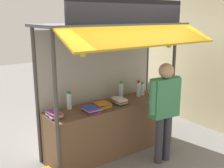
% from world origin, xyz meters
% --- Properties ---
extents(ground_plane, '(20.00, 20.00, 0.00)m').
position_xyz_m(ground_plane, '(0.00, 0.00, 0.00)').
color(ground_plane, slate).
extents(stall_counter, '(2.32, 0.61, 0.87)m').
position_xyz_m(stall_counter, '(0.00, 0.00, 0.44)').
color(stall_counter, brown).
rests_on(stall_counter, ground).
extents(stall_structure, '(2.52, 1.43, 2.57)m').
position_xyz_m(stall_structure, '(0.00, 0.07, 1.54)').
color(stall_structure, '#4C4742').
rests_on(stall_structure, ground).
extents(water_bottle_far_right, '(0.06, 0.06, 0.23)m').
position_xyz_m(water_bottle_far_right, '(1.00, 0.14, 0.98)').
color(water_bottle_far_right, silver).
rests_on(water_bottle_far_right, stall_counter).
extents(water_bottle_far_left, '(0.07, 0.07, 0.25)m').
position_xyz_m(water_bottle_far_left, '(0.78, 0.10, 0.99)').
color(water_bottle_far_left, silver).
rests_on(water_bottle_far_left, stall_counter).
extents(water_bottle_back_right, '(0.08, 0.08, 0.29)m').
position_xyz_m(water_bottle_back_right, '(-0.70, 0.21, 1.01)').
color(water_bottle_back_right, silver).
rests_on(water_bottle_back_right, stall_counter).
extents(water_bottle_front_left, '(0.08, 0.08, 0.29)m').
position_xyz_m(water_bottle_front_left, '(0.67, 0.09, 1.01)').
color(water_bottle_front_left, silver).
rests_on(water_bottle_front_left, stall_counter).
extents(water_bottle_left, '(0.09, 0.09, 0.31)m').
position_xyz_m(water_bottle_left, '(0.35, 0.20, 1.02)').
color(water_bottle_left, silver).
rests_on(water_bottle_left, stall_counter).
extents(magazine_stack_front_right, '(0.26, 0.27, 0.07)m').
position_xyz_m(magazine_stack_front_right, '(-0.23, -0.03, 0.91)').
color(magazine_stack_front_right, yellow).
rests_on(magazine_stack_front_right, stall_counter).
extents(magazine_stack_rear_center, '(0.20, 0.27, 0.08)m').
position_xyz_m(magazine_stack_rear_center, '(-1.06, -0.01, 0.91)').
color(magazine_stack_rear_center, black).
rests_on(magazine_stack_rear_center, stall_counter).
extents(magazine_stack_mid_left, '(0.20, 0.28, 0.10)m').
position_xyz_m(magazine_stack_mid_left, '(0.10, -0.07, 0.92)').
color(magazine_stack_mid_left, black).
rests_on(magazine_stack_mid_left, stall_counter).
extents(magazine_stack_mid_right, '(0.26, 0.28, 0.07)m').
position_xyz_m(magazine_stack_mid_right, '(-0.50, -0.14, 0.91)').
color(magazine_stack_mid_right, purple).
rests_on(magazine_stack_mid_right, stall_counter).
extents(banana_bunch_inner_left, '(0.09, 0.09, 0.25)m').
position_xyz_m(banana_bunch_inner_left, '(0.25, -0.41, 1.90)').
color(banana_bunch_inner_left, '#332D23').
extents(banana_bunch_rightmost, '(0.10, 0.10, 0.30)m').
position_xyz_m(banana_bunch_rightmost, '(-0.77, -0.41, 1.87)').
color(banana_bunch_rightmost, '#332D23').
extents(banana_bunch_leftmost, '(0.10, 0.10, 0.28)m').
position_xyz_m(banana_bunch_leftmost, '(0.89, -0.41, 1.88)').
color(banana_bunch_leftmost, '#332D23').
extents(vendor_person, '(0.62, 0.25, 1.64)m').
position_xyz_m(vendor_person, '(0.46, -0.77, 0.98)').
color(vendor_person, '#383842').
rests_on(vendor_person, ground).
extents(neighbour_wall, '(0.20, 2.40, 2.71)m').
position_xyz_m(neighbour_wall, '(2.34, 0.30, 1.36)').
color(neighbour_wall, beige).
rests_on(neighbour_wall, ground).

